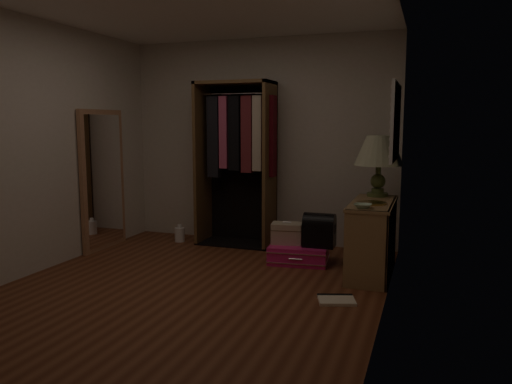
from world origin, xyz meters
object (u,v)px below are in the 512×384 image
floor_mirror (103,180)px  black_bag (319,229)px  white_jug (180,234)px  train_case (287,233)px  console_bookshelf (372,235)px  table_lamp (379,152)px  pink_suitcase (299,254)px  open_wardrobe (239,149)px

floor_mirror → black_bag: size_ratio=4.57×
white_jug → train_case: bearing=-14.8°
black_bag → white_jug: 2.01m
console_bookshelf → white_jug: console_bookshelf is taller
floor_mirror → console_bookshelf: bearing=0.8°
floor_mirror → train_case: bearing=4.6°
floor_mirror → table_lamp: (3.24, 0.41, 0.38)m
black_bag → pink_suitcase: bearing=-178.9°
pink_suitcase → train_case: size_ratio=1.86×
open_wardrobe → train_case: size_ratio=5.45×
open_wardrobe → table_lamp: bearing=-11.4°
black_bag → table_lamp: size_ratio=0.56×
console_bookshelf → train_case: bearing=171.5°
open_wardrobe → pink_suitcase: 1.58m
train_case → black_bag: 0.38m
open_wardrobe → black_bag: (1.17, -0.60, -0.82)m
floor_mirror → black_bag: (2.66, 0.16, -0.46)m
floor_mirror → table_lamp: size_ratio=2.58×
table_lamp → open_wardrobe: bearing=168.6°
table_lamp → white_jug: (-2.53, 0.19, -1.14)m
console_bookshelf → floor_mirror: (-3.24, -0.04, 0.46)m
console_bookshelf → table_lamp: table_lamp is taller
black_bag → white_jug: size_ratio=1.64×
floor_mirror → black_bag: floor_mirror is taller
console_bookshelf → white_jug: (-2.52, 0.56, -0.30)m
console_bookshelf → floor_mirror: bearing=-179.2°
pink_suitcase → white_jug: white_jug is taller
open_wardrobe → table_lamp: 1.79m
black_bag → table_lamp: 1.05m
floor_mirror → pink_suitcase: bearing=3.7°
open_wardrobe → floor_mirror: (-1.49, -0.77, -0.36)m
train_case → black_bag: (0.37, -0.02, 0.07)m
black_bag → table_lamp: table_lamp is taller
console_bookshelf → white_jug: 2.60m
console_bookshelf → pink_suitcase: size_ratio=1.60×
open_wardrobe → black_bag: bearing=-27.3°
table_lamp → train_case: bearing=-166.5°
floor_mirror → pink_suitcase: size_ratio=2.43×
table_lamp → black_bag: bearing=-156.8°
train_case → pink_suitcase: bearing=-20.4°
open_wardrobe → train_case: 1.33m
black_bag → floor_mirror: bearing=-177.5°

